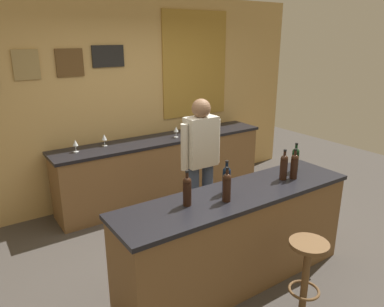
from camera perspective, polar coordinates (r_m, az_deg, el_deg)
name	(u,v)px	position (r m, az deg, el deg)	size (l,w,h in m)	color
ground_plane	(210,259)	(4.03, 2.85, -16.24)	(10.00, 10.00, 0.00)	#423D38
back_wall	(125,100)	(5.17, -10.41, 8.29)	(6.00, 0.09, 2.80)	tan
bar_counter	(236,238)	(3.52, 6.98, -12.95)	(2.37, 0.60, 0.92)	brown
side_counter	(164,168)	(5.26, -4.39, -2.27)	(3.12, 0.56, 0.90)	brown
bartender	(201,159)	(4.12, 1.38, -0.85)	(0.52, 0.21, 1.62)	#384766
bar_stool	(307,266)	(3.27, 17.54, -16.43)	(0.32, 0.32, 0.68)	brown
wine_bottle_a	(187,190)	(3.00, -0.77, -5.75)	(0.07, 0.07, 0.31)	black
wine_bottle_b	(227,186)	(3.08, 5.47, -5.13)	(0.07, 0.07, 0.31)	black
wine_bottle_c	(226,179)	(3.24, 5.42, -3.99)	(0.07, 0.07, 0.31)	black
wine_bottle_d	(284,166)	(3.64, 14.20, -1.95)	(0.07, 0.07, 0.31)	black
wine_bottle_e	(294,165)	(3.69, 15.73, -1.82)	(0.07, 0.07, 0.31)	black
wine_bottle_f	(295,159)	(3.89, 15.89, -0.82)	(0.07, 0.07, 0.31)	black
wine_glass_a	(75,143)	(4.67, -17.83, 1.53)	(0.07, 0.07, 0.16)	silver
wine_glass_b	(104,138)	(4.84, -13.61, 2.43)	(0.07, 0.07, 0.16)	silver
wine_glass_c	(176,130)	(5.12, -2.52, 3.76)	(0.07, 0.07, 0.16)	silver
wine_glass_d	(192,127)	(5.27, -0.06, 4.19)	(0.07, 0.07, 0.16)	silver
coffee_mug	(202,127)	(5.51, 1.56, 4.12)	(0.12, 0.08, 0.09)	silver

